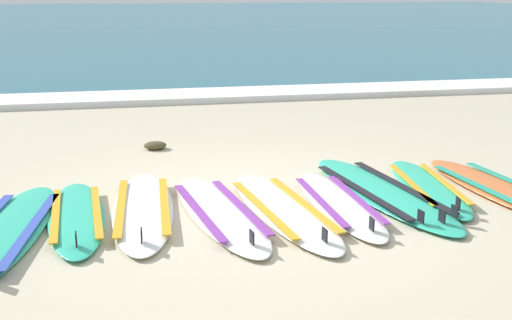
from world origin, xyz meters
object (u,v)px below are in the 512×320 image
object	(u,v)px
surfboard_6	(381,192)
surfboard_8	(502,190)
surfboard_1	(77,216)
surfboard_4	(283,209)
surfboard_2	(143,209)
surfboard_3	(220,212)
surfboard_7	(428,187)
surfboard_5	(338,203)
surfboard_0	(5,232)

from	to	relation	value
surfboard_6	surfboard_8	bearing A→B (deg)	-9.26
surfboard_1	surfboard_4	xyz separation A→B (m)	(1.88, -0.19, -0.00)
surfboard_1	surfboard_4	bearing A→B (deg)	-5.82
surfboard_2	surfboard_6	distance (m)	2.38
surfboard_3	surfboard_6	distance (m)	1.71
surfboard_2	surfboard_6	world-z (taller)	same
surfboard_7	surfboard_8	xyz separation A→B (m)	(0.69, -0.26, -0.00)
surfboard_4	surfboard_1	bearing A→B (deg)	174.18
surfboard_3	surfboard_5	xyz separation A→B (m)	(1.15, 0.02, 0.00)
surfboard_0	surfboard_8	xyz separation A→B (m)	(4.76, 0.19, -0.00)
surfboard_7	surfboard_8	bearing A→B (deg)	-20.46
surfboard_8	surfboard_0	bearing A→B (deg)	-177.68
surfboard_1	surfboard_8	size ratio (longest dim) A/B	0.83
surfboard_2	surfboard_5	world-z (taller)	same
surfboard_0	surfboard_4	distance (m)	2.44
surfboard_1	surfboard_2	distance (m)	0.60
surfboard_1	surfboard_7	distance (m)	3.51
surfboard_0	surfboard_5	world-z (taller)	same
surfboard_0	surfboard_3	bearing A→B (deg)	3.98
surfboard_3	surfboard_7	size ratio (longest dim) A/B	1.14
surfboard_7	surfboard_8	distance (m)	0.73
surfboard_0	surfboard_5	size ratio (longest dim) A/B	1.23
surfboard_5	surfboard_0	bearing A→B (deg)	-177.20
surfboard_0	surfboard_2	size ratio (longest dim) A/B	1.12
surfboard_4	surfboard_6	bearing A→B (deg)	15.67
surfboard_3	surfboard_7	xyz separation A→B (m)	(2.23, 0.32, 0.00)
surfboard_5	surfboard_8	bearing A→B (deg)	1.51
surfboard_8	surfboard_5	bearing A→B (deg)	-178.49
surfboard_1	surfboard_5	bearing A→B (deg)	-3.06
surfboard_3	surfboard_8	world-z (taller)	same
surfboard_6	surfboard_7	bearing A→B (deg)	5.96
surfboard_4	surfboard_2	bearing A→B (deg)	168.24
surfboard_4	surfboard_5	distance (m)	0.56
surfboard_8	surfboard_6	bearing A→B (deg)	170.74
surfboard_0	surfboard_4	bearing A→B (deg)	2.02
surfboard_2	surfboard_7	xyz separation A→B (m)	(2.92, 0.10, 0.00)
surfboard_1	surfboard_2	bearing A→B (deg)	7.27
surfboard_6	surfboard_8	size ratio (longest dim) A/B	1.08
surfboard_2	surfboard_6	bearing A→B (deg)	0.97
surfboard_0	surfboard_1	xyz separation A→B (m)	(0.56, 0.28, -0.00)
surfboard_2	surfboard_4	world-z (taller)	same
surfboard_1	surfboard_5	size ratio (longest dim) A/B	0.99
surfboard_6	surfboard_7	world-z (taller)	same
surfboard_7	surfboard_0	bearing A→B (deg)	-173.71
surfboard_2	surfboard_3	distance (m)	0.72
surfboard_4	surfboard_6	distance (m)	1.14
surfboard_0	surfboard_8	size ratio (longest dim) A/B	1.04
surfboard_1	surfboard_6	xyz separation A→B (m)	(2.97, 0.12, 0.00)
surfboard_4	surfboard_8	size ratio (longest dim) A/B	0.96
surfboard_4	surfboard_8	distance (m)	2.32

